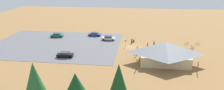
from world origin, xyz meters
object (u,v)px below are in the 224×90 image
Objects in this scene: lot_sign at (125,43)px; visitor_near_lot at (154,43)px; pine_far_east at (75,83)px; visitor_by_pavilion at (148,45)px; bicycle_orange_lone_west at (182,50)px; bicycle_black_near_porch at (197,44)px; bike_pavilion at (165,52)px; visitor_crossing_yard at (132,41)px; bicycle_blue_lone_east at (192,49)px; bicycle_teal_back_row at (174,47)px; car_blue_far_end at (95,34)px; trash_bin at (134,41)px; bicycle_purple_edge_south at (193,47)px; bicycle_silver_front_row at (139,52)px; bicycle_green_edge_north at (187,44)px; car_silver_end_stall at (108,38)px; pine_center at (34,78)px; car_green_second_row at (57,35)px; car_black_mid_lot at (65,55)px; bicycle_white_yard_left at (136,54)px; pine_far_west at (119,80)px.

lot_sign is 9.38m from visitor_near_lot.
visitor_by_pavilion is (-13.47, -30.91, -3.03)m from pine_far_east.
bicycle_black_near_porch is (-5.71, -5.86, 0.00)m from bicycle_orange_lone_west.
visitor_by_pavilion is (-6.85, -0.01, -0.48)m from lot_sign.
bike_pavilion is 8.17× the size of visitor_crossing_yard.
bicycle_teal_back_row is at bearing -16.81° from bicycle_blue_lone_east.
bicycle_blue_lone_east is 33.91m from car_blue_far_end.
car_blue_far_end reaches higher than trash_bin.
pine_far_east is 1.29× the size of car_blue_far_end.
visitor_crossing_yard reaches higher than bicycle_orange_lone_west.
visitor_crossing_yard reaches higher than visitor_near_lot.
visitor_near_lot is at bearing -8.19° from bicycle_purple_edge_south.
visitor_by_pavilion reaches higher than bicycle_teal_back_row.
bicycle_silver_front_row is 0.96× the size of bicycle_green_edge_north.
bike_pavilion is 3.08× the size of car_silver_end_stall.
car_silver_end_stall reaches higher than bicycle_orange_lone_west.
visitor_by_pavilion is (10.16, -1.53, 0.58)m from bicycle_orange_lone_west.
bicycle_purple_edge_south is 1.22× the size of bicycle_silver_front_row.
pine_center is 41.64m from car_green_second_row.
bicycle_teal_back_row is 0.34× the size of car_black_mid_lot.
bicycle_green_edge_north is at bearing -126.33° from pine_far_east.
visitor_by_pavilion is (8.11, 0.56, 0.54)m from bicycle_teal_back_row.
bicycle_orange_lone_west is at bearing 152.60° from visitor_near_lot.
bicycle_orange_lone_west is at bearing 45.75° from bicycle_black_near_porch.
visitor_crossing_yard is at bearing 2.37° from bicycle_green_edge_north.
car_black_mid_lot is (30.76, 11.13, 0.36)m from bicycle_teal_back_row.
bike_pavilion is 8.89× the size of bicycle_orange_lone_west.
lot_sign is 0.28× the size of pine_center.
pine_center is 4.53× the size of visitor_crossing_yard.
pine_far_east is 37.12m from visitor_near_lot.
car_green_second_row is at bearing -27.90° from bike_pavilion.
visitor_by_pavilion is (-32.01, 7.61, 0.16)m from car_green_second_row.
bicycle_white_yard_left is 19.57m from car_black_mid_lot.
bicycle_orange_lone_west is 0.94× the size of visitor_near_lot.
bicycle_black_near_porch is at bearing -172.91° from visitor_near_lot.
visitor_crossing_yard is 0.98× the size of visitor_by_pavilion.
bicycle_purple_edge_south is 0.38× the size of car_green_second_row.
bike_pavilion reaches higher than bicycle_purple_edge_south.
car_blue_far_end is (31.46, -6.20, 0.34)m from bicycle_green_edge_north.
bicycle_black_near_porch is at bearing 176.08° from car_green_second_row.
car_green_second_row reaches higher than bicycle_blue_lone_east.
bicycle_teal_back_row is 0.91× the size of visitor_near_lot.
pine_far_east reaches higher than bicycle_blue_lone_east.
car_blue_far_end is 7.33m from car_silver_end_stall.
car_black_mid_lot reaches higher than bicycle_white_yard_left.
pine_far_west is 41.25m from bicycle_black_near_porch.
bicycle_purple_edge_south is at bearing 105.98° from bicycle_green_edge_north.
car_silver_end_stall is at bearing 142.08° from car_blue_far_end.
bicycle_silver_front_row is 20.66m from bicycle_black_near_porch.
car_green_second_row is at bearing -12.23° from bicycle_orange_lone_west.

